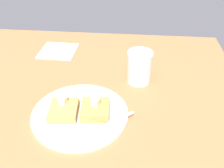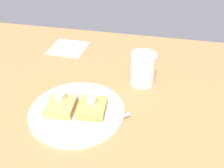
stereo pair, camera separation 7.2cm
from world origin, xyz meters
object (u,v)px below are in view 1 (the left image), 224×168
(plate, at_px, (80,114))
(fork, at_px, (105,126))
(syrup_jar, at_px, (139,68))
(napkin, at_px, (58,51))

(plate, relative_size, fork, 1.95)
(plate, xyz_separation_m, fork, (0.07, -0.04, 0.01))
(syrup_jar, bearing_deg, napkin, 151.11)
(syrup_jar, distance_m, napkin, 0.36)
(fork, distance_m, napkin, 0.46)
(plate, distance_m, napkin, 0.39)
(napkin, bearing_deg, syrup_jar, -28.89)
(plate, distance_m, fork, 0.09)
(fork, bearing_deg, plate, 148.42)
(plate, bearing_deg, napkin, 114.14)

